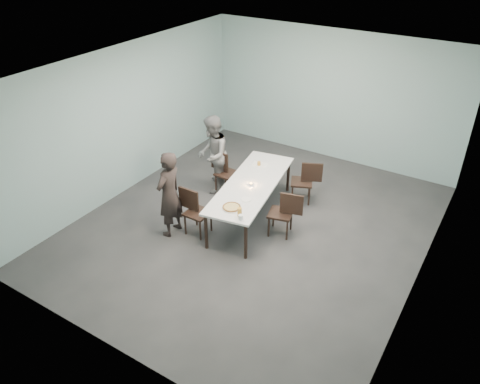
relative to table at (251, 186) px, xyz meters
The scene contains 16 objects.
ground 0.76m from the table, 49.26° to the right, with size 7.00×7.00×0.00m, color #333335.
room_shell 1.37m from the table, 49.26° to the right, with size 6.02×7.02×3.01m.
table is the anchor object (origin of this frame).
chair_near_left 1.17m from the table, 123.48° to the right, with size 0.61×0.42×0.87m.
chair_far_left 1.16m from the table, 150.49° to the left, with size 0.62×0.44×0.87m.
chair_near_right 0.85m from the table, 11.30° to the right, with size 0.65×0.51×0.87m.
chair_far_right 1.27m from the table, 59.81° to the left, with size 0.65×0.55×0.87m.
diner_near 1.56m from the table, 129.03° to the right, with size 0.60×0.39×1.64m, color black.
diner_far 1.32m from the table, 158.16° to the left, with size 0.80×0.62×1.65m, color slate.
pizza 0.93m from the table, 80.80° to the right, with size 0.34×0.34×0.04m.
side_plate 0.59m from the table, 67.94° to the right, with size 0.18×0.18×0.01m, color white.
beer_glass 1.11m from the table, 69.50° to the right, with size 0.08×0.08×0.15m, color gold.
water_tumbler 1.22m from the table, 67.69° to the right, with size 0.08×0.08×0.09m, color silver.
tealight 0.10m from the table, 64.77° to the right, with size 0.06×0.06×0.05m.
amber_tumbler 0.74m from the table, 108.67° to the left, with size 0.07×0.07×0.08m, color gold.
menu 0.77m from the table, 107.47° to the left, with size 0.30×0.22×0.01m, color silver.
Camera 1 is at (3.61, -6.31, 5.14)m, focal length 35.00 mm.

